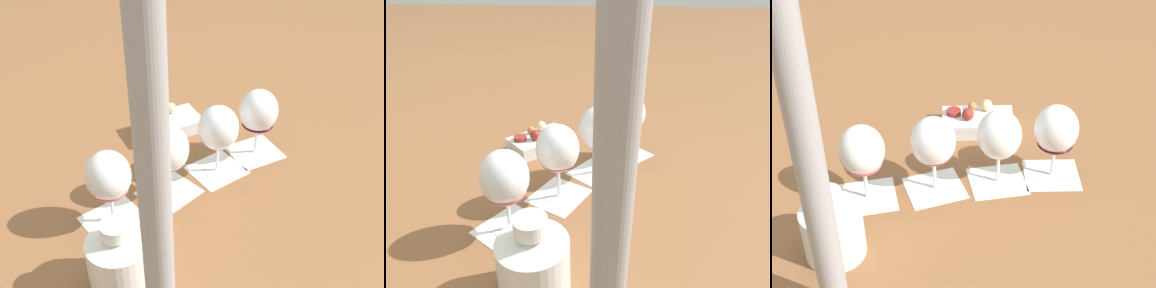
# 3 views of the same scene
# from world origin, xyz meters

# --- Properties ---
(ground_plane) EXTENTS (8.00, 8.00, 0.00)m
(ground_plane) POSITION_xyz_m (0.00, 0.00, 0.00)
(ground_plane) COLOR brown
(tasting_card_0) EXTENTS (0.16, 0.16, 0.00)m
(tasting_card_0) POSITION_xyz_m (-0.12, -0.16, 0.00)
(tasting_card_0) COLOR white
(tasting_card_0) RESTS_ON ground_plane
(tasting_card_1) EXTENTS (0.15, 0.15, 0.00)m
(tasting_card_1) POSITION_xyz_m (-0.04, -0.05, 0.00)
(tasting_card_1) COLOR white
(tasting_card_1) RESTS_ON ground_plane
(tasting_card_2) EXTENTS (0.16, 0.16, 0.00)m
(tasting_card_2) POSITION_xyz_m (0.04, 0.06, 0.00)
(tasting_card_2) COLOR white
(tasting_card_2) RESTS_ON ground_plane
(tasting_card_3) EXTENTS (0.16, 0.16, 0.00)m
(tasting_card_3) POSITION_xyz_m (0.11, 0.16, 0.00)
(tasting_card_3) COLOR white
(tasting_card_3) RESTS_ON ground_plane
(wine_glass_0) EXTENTS (0.09, 0.09, 0.17)m
(wine_glass_0) POSITION_xyz_m (-0.12, -0.16, 0.12)
(wine_glass_0) COLOR white
(wine_glass_0) RESTS_ON tasting_card_0
(wine_glass_1) EXTENTS (0.09, 0.09, 0.17)m
(wine_glass_1) POSITION_xyz_m (-0.04, -0.05, 0.11)
(wine_glass_1) COLOR white
(wine_glass_1) RESTS_ON tasting_card_1
(wine_glass_2) EXTENTS (0.09, 0.09, 0.17)m
(wine_glass_2) POSITION_xyz_m (0.04, 0.06, 0.11)
(wine_glass_2) COLOR white
(wine_glass_2) RESTS_ON tasting_card_2
(wine_glass_3) EXTENTS (0.09, 0.09, 0.17)m
(wine_glass_3) POSITION_xyz_m (0.11, 0.16, 0.12)
(wine_glass_3) COLOR white
(wine_glass_3) RESTS_ON tasting_card_3
(ceramic_vase) EXTENTS (0.11, 0.11, 0.15)m
(ceramic_vase) POSITION_xyz_m (-0.05, -0.30, 0.06)
(ceramic_vase) COLOR white
(ceramic_vase) RESTS_ON ground_plane
(snack_dish) EXTENTS (0.19, 0.19, 0.06)m
(snack_dish) POSITION_xyz_m (-0.13, 0.18, 0.02)
(snack_dish) COLOR silver
(snack_dish) RESTS_ON ground_plane
(umbrella_pole) EXTENTS (0.04, 0.04, 0.94)m
(umbrella_pole) POSITION_xyz_m (0.07, -0.38, 0.47)
(umbrella_pole) COLOR #99999E
(umbrella_pole) RESTS_ON ground_plane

